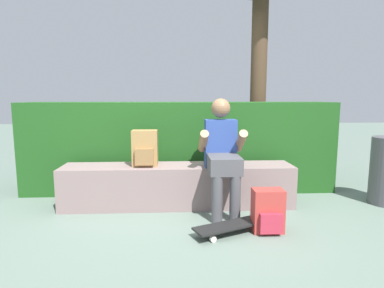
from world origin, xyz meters
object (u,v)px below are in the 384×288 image
Objects in this scene: backpack_on_ground at (268,211)px; backpack_on_bench at (145,149)px; person_skater at (222,151)px; bench_main at (178,185)px; skateboard_near_person at (235,225)px.

backpack_on_bench is at bearing 147.07° from backpack_on_ground.
bench_main is at bearing 155.31° from person_skater.
person_skater is at bearing -24.69° from bench_main.
bench_main is at bearing 123.20° from skateboard_near_person.
person_skater is 3.05× the size of backpack_on_ground.
backpack_on_bench is (-0.84, 0.21, -0.00)m from person_skater.
backpack_on_bench is at bearing 166.12° from person_skater.
bench_main is at bearing 136.52° from backpack_on_ground.
backpack_on_bench is at bearing -178.53° from bench_main.
backpack_on_bench reaches higher than skateboard_near_person.
person_skater reaches higher than bench_main.
backpack_on_ground reaches higher than skateboard_near_person.
bench_main is 0.56m from backpack_on_bench.
backpack_on_ground is at bearing -58.06° from person_skater.
person_skater reaches higher than backpack_on_bench.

